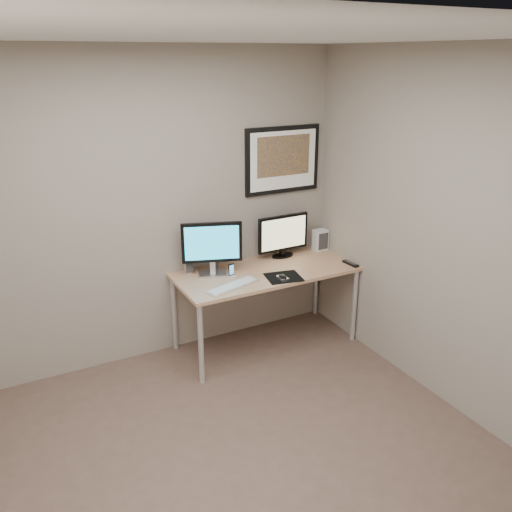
# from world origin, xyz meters

# --- Properties ---
(floor) EXTENTS (3.60, 3.60, 0.00)m
(floor) POSITION_xyz_m (0.00, 0.00, 0.00)
(floor) COLOR brown
(floor) RESTS_ON ground
(room) EXTENTS (3.60, 3.60, 3.60)m
(room) POSITION_xyz_m (0.00, 0.45, 1.64)
(room) COLOR white
(room) RESTS_ON ground
(desk) EXTENTS (1.60, 0.70, 0.73)m
(desk) POSITION_xyz_m (1.00, 1.35, 0.66)
(desk) COLOR #A3704F
(desk) RESTS_ON floor
(framed_art) EXTENTS (0.75, 0.04, 0.60)m
(framed_art) POSITION_xyz_m (1.35, 1.68, 1.62)
(framed_art) COLOR black
(framed_art) RESTS_ON room
(monitor_large) EXTENTS (0.50, 0.23, 0.47)m
(monitor_large) POSITION_xyz_m (0.55, 1.48, 0.99)
(monitor_large) COLOR #ACACB1
(monitor_large) RESTS_ON desk
(monitor_tv) EXTENTS (0.51, 0.12, 0.40)m
(monitor_tv) POSITION_xyz_m (1.31, 1.58, 0.95)
(monitor_tv) COLOR black
(monitor_tv) RESTS_ON desk
(speaker_left) EXTENTS (0.08, 0.08, 0.20)m
(speaker_left) POSITION_xyz_m (0.38, 1.62, 0.83)
(speaker_left) COLOR #ACACB1
(speaker_left) RESTS_ON desk
(speaker_right) EXTENTS (0.08, 0.08, 0.18)m
(speaker_right) POSITION_xyz_m (0.59, 1.57, 0.82)
(speaker_right) COLOR #ACACB1
(speaker_right) RESTS_ON desk
(phone_dock) EXTENTS (0.07, 0.07, 0.12)m
(phone_dock) POSITION_xyz_m (0.67, 1.36, 0.79)
(phone_dock) COLOR black
(phone_dock) RESTS_ON desk
(keyboard) EXTENTS (0.49, 0.26, 0.02)m
(keyboard) POSITION_xyz_m (0.59, 1.16, 0.74)
(keyboard) COLOR silver
(keyboard) RESTS_ON desk
(mousepad) EXTENTS (0.34, 0.31, 0.00)m
(mousepad) POSITION_xyz_m (1.06, 1.14, 0.73)
(mousepad) COLOR black
(mousepad) RESTS_ON desk
(mouse) EXTENTS (0.07, 0.11, 0.04)m
(mouse) POSITION_xyz_m (1.02, 1.10, 0.75)
(mouse) COLOR black
(mouse) RESTS_ON mousepad
(remote) EXTENTS (0.06, 0.18, 0.02)m
(remote) POSITION_xyz_m (1.75, 1.11, 0.74)
(remote) COLOR black
(remote) RESTS_ON desk
(fan_unit) EXTENTS (0.14, 0.10, 0.20)m
(fan_unit) POSITION_xyz_m (1.72, 1.57, 0.83)
(fan_unit) COLOR silver
(fan_unit) RESTS_ON desk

